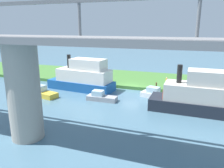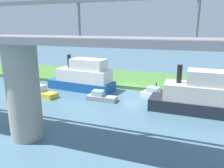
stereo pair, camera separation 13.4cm
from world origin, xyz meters
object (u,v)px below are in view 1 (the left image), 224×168
Objects in this scene: bridge_pylon at (24,92)px; marker_buoy at (9,103)px; motorboat_white at (101,97)px; mooring_post at (156,85)px; motorboat_red at (156,94)px; houseboat_blue at (83,77)px; person_on_bank at (167,82)px; skiff_small at (201,96)px; pontoon_yellow at (42,92)px.

bridge_pylon reaches higher than marker_buoy.
mooring_post is at bearing -132.11° from motorboat_white.
motorboat_red is at bearing -120.75° from bridge_pylon.
bridge_pylon is 15.42m from houseboat_blue.
skiff_small is (-4.55, 8.41, 0.75)m from person_on_bank.
mooring_post reaches higher than marker_buoy.
motorboat_white is at bearing 139.77° from houseboat_blue.
bridge_pylon is at bearing 38.44° from skiff_small.
person_on_bank reaches higher than marker_buoy.
person_on_bank is 9.59m from skiff_small.
person_on_bank is 0.35× the size of motorboat_white.
pontoon_yellow is (20.34, 1.05, -1.41)m from skiff_small.
mooring_post is at bearing -114.63° from bridge_pylon.
skiff_small reaches higher than pontoon_yellow.
person_on_bank is at bearing -141.74° from marker_buoy.
person_on_bank is 2.78× the size of marker_buoy.
person_on_bank is at bearing -149.09° from pontoon_yellow.
mooring_post is at bearing -151.56° from pontoon_yellow.
houseboat_blue is at bearing -81.07° from bridge_pylon.
bridge_pylon is at bearing 121.44° from pontoon_yellow.
bridge_pylon reaches higher than person_on_bank.
pontoon_yellow reaches higher than marker_buoy.
skiff_small is (-16.50, 3.87, 0.01)m from houseboat_blue.
houseboat_blue is (2.37, -15.08, -2.13)m from bridge_pylon.
houseboat_blue reaches higher than marker_buoy.
person_on_bank is at bearing -61.60° from skiff_small.
pontoon_yellow is at bearing -58.56° from bridge_pylon.
pontoon_yellow is at bearing 2.95° from skiff_small.
motorboat_red is 9.22× the size of marker_buoy.
houseboat_blue is at bearing 20.81° from person_on_bank.
marker_buoy is at bearing 13.61° from skiff_small.
skiff_small is at bearing 179.81° from motorboat_white.
pontoon_yellow is 1.20× the size of motorboat_white.
houseboat_blue is at bearing -1.79° from motorboat_red.
bridge_pylon is 1.76× the size of motorboat_red.
motorboat_white reaches higher than marker_buoy.
motorboat_red reaches higher than marker_buoy.
pontoon_yellow is 1.03× the size of motorboat_red.
houseboat_blue is 16.95m from skiff_small.
pontoon_yellow is at bearing 28.44° from mooring_post.
marker_buoy is at bearing 38.26° from person_on_bank.
mooring_post is 9.04m from skiff_small.
houseboat_blue reaches higher than pontoon_yellow.
person_on_bank is 11.21m from motorboat_white.
houseboat_blue is 11.23m from motorboat_red.
motorboat_white is at bearing -172.59° from pontoon_yellow.
mooring_post is at bearing -164.62° from houseboat_blue.
houseboat_blue is at bearing -128.03° from pontoon_yellow.
person_on_bank is 0.30× the size of motorboat_red.
bridge_pylon is 12.01m from motorboat_white.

